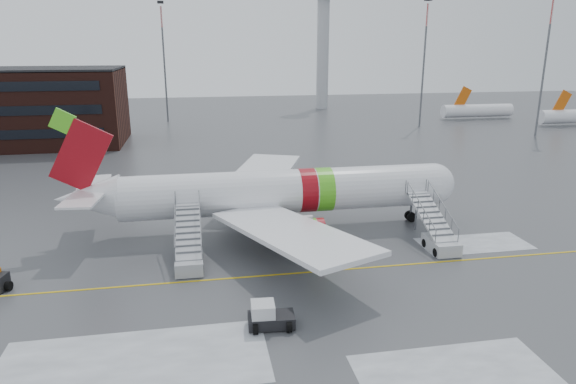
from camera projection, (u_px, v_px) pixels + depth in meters
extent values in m
plane|color=#494C4F|center=(234.00, 272.00, 37.19)|extent=(260.00, 260.00, 0.00)
cylinder|color=white|center=(284.00, 191.00, 44.95)|extent=(28.00, 3.80, 3.80)
sphere|color=white|center=(433.00, 184.00, 47.34)|extent=(3.80, 3.80, 3.80)
cube|color=black|center=(444.00, 178.00, 47.38)|extent=(1.09, 1.60, 0.97)
cone|color=white|center=(87.00, 198.00, 42.07)|extent=(5.20, 3.72, 3.72)
cube|color=maroon|center=(81.00, 156.00, 41.07)|extent=(5.27, 0.30, 6.09)
cube|color=#57CF21|center=(62.00, 121.00, 40.11)|extent=(2.16, 0.26, 2.16)
cube|color=white|center=(95.00, 182.00, 44.38)|extent=(3.07, 4.85, 0.18)
cube|color=white|center=(83.00, 200.00, 39.47)|extent=(3.07, 4.85, 0.18)
cube|color=white|center=(260.00, 175.00, 52.98)|extent=(10.72, 15.97, 1.13)
cube|color=white|center=(290.00, 232.00, 36.91)|extent=(10.72, 15.97, 1.13)
cylinder|color=white|center=(280.00, 196.00, 50.49)|extent=(3.40, 2.10, 2.10)
cylinder|color=white|center=(301.00, 232.00, 40.66)|extent=(3.40, 2.10, 2.10)
cylinder|color=#595B60|center=(411.00, 212.00, 47.72)|extent=(0.20, 0.20, 1.80)
cylinder|color=black|center=(411.00, 216.00, 47.84)|extent=(0.90, 0.56, 0.90)
cylinder|color=black|center=(274.00, 216.00, 47.98)|extent=(0.90, 0.56, 0.90)
cylinder|color=black|center=(283.00, 234.00, 43.44)|extent=(0.90, 0.56, 0.90)
cube|color=#B6B9BE|center=(441.00, 245.00, 40.82)|extent=(2.00, 3.20, 1.00)
cube|color=#B6B9BE|center=(431.00, 216.00, 42.34)|extent=(1.90, 5.87, 2.52)
cube|color=#B6B9BE|center=(416.00, 192.00, 45.14)|extent=(1.90, 1.40, 0.15)
cylinder|color=#595B60|center=(416.00, 212.00, 45.23)|extent=(0.16, 0.16, 3.40)
cylinder|color=black|center=(436.00, 253.00, 39.78)|extent=(0.25, 0.70, 0.70)
cylinder|color=black|center=(446.00, 242.00, 41.98)|extent=(0.25, 0.70, 0.70)
cube|color=#A4A6AB|center=(189.00, 263.00, 37.45)|extent=(2.00, 3.20, 1.00)
cube|color=#A4A6AB|center=(188.00, 231.00, 38.97)|extent=(1.90, 5.87, 2.52)
cube|color=#A4A6AB|center=(188.00, 204.00, 41.76)|extent=(1.90, 1.40, 0.15)
cylinder|color=#595B60|center=(189.00, 225.00, 41.85)|extent=(0.16, 0.16, 3.40)
cylinder|color=black|center=(176.00, 272.00, 36.40)|extent=(0.25, 0.70, 0.70)
cylinder|color=black|center=(202.00, 259.00, 38.60)|extent=(0.25, 0.70, 0.70)
cube|color=black|center=(271.00, 320.00, 29.90)|extent=(2.78, 1.61, 0.68)
cube|color=silver|center=(263.00, 310.00, 29.66)|extent=(1.43, 1.43, 0.87)
cube|color=black|center=(263.00, 305.00, 29.57)|extent=(1.23, 1.32, 0.14)
cylinder|color=black|center=(255.00, 329.00, 29.17)|extent=(0.33, 0.69, 0.68)
cylinder|color=black|center=(289.00, 326.00, 29.39)|extent=(0.33, 0.69, 0.68)
cylinder|color=black|center=(254.00, 317.00, 30.46)|extent=(0.33, 0.69, 0.68)
cylinder|color=black|center=(286.00, 315.00, 30.68)|extent=(0.33, 0.69, 0.68)
cylinder|color=black|center=(4.00, 285.00, 34.53)|extent=(1.17, 0.84, 0.63)
cylinder|color=#B2B5BA|center=(323.00, 52.00, 128.24)|extent=(3.00, 3.00, 28.00)
cylinder|color=#595B60|center=(423.00, 78.00, 100.32)|extent=(0.36, 0.36, 19.20)
cylinder|color=#CC7272|center=(427.00, 15.00, 97.12)|extent=(0.32, 0.32, 4.32)
cylinder|color=#595B60|center=(165.00, 76.00, 106.90)|extent=(0.36, 0.36, 19.20)
cylinder|color=#CC7272|center=(161.00, 17.00, 103.70)|extent=(0.32, 0.32, 4.32)
cube|color=black|center=(160.00, 2.00, 102.90)|extent=(1.20, 1.20, 0.50)
cylinder|color=#595B60|center=(542.00, 82.00, 89.82)|extent=(0.36, 0.36, 19.20)
cylinder|color=#CC7272|center=(552.00, 12.00, 86.62)|extent=(0.32, 0.32, 4.32)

